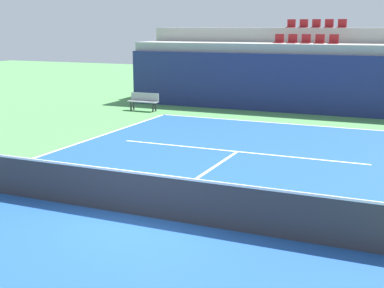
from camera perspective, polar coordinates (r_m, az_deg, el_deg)
name	(u,v)px	position (r m, az deg, el deg)	size (l,w,h in m)	color
ground_plane	(141,216)	(11.35, -5.62, -7.82)	(80.00, 80.00, 0.00)	#4C8C4C
court_surface	(141,216)	(11.35, -5.62, -7.79)	(11.00, 24.00, 0.01)	#1E4C99
baseline_far	(280,123)	(22.20, 9.58, 2.25)	(11.00, 0.10, 0.00)	white
service_line_far	(237,152)	(16.97, 4.96, -0.83)	(8.26, 0.10, 0.00)	white
centre_service_line	(199,177)	(14.08, 0.74, -3.62)	(0.10, 6.40, 0.00)	white
back_wall	(297,84)	(24.85, 11.39, 6.42)	(17.26, 0.30, 2.72)	navy
stands_tier_lower	(304,77)	(26.14, 12.06, 7.18)	(17.26, 2.40, 3.17)	#9E9E99
stands_tier_upper	(314,66)	(28.46, 13.09, 8.29)	(17.26, 2.40, 3.90)	#9E9E99
seating_row_lower	(306,41)	(26.14, 12.27, 10.92)	(3.05, 0.44, 0.44)	maroon
seating_row_upper	(316,25)	(28.48, 13.34, 12.46)	(3.05, 0.44, 0.44)	maroon
tennis_net	(140,193)	(11.19, -5.68, -5.38)	(11.08, 0.08, 1.07)	black
player_bench	(144,100)	(25.28, -5.27, 4.77)	(1.50, 0.40, 0.85)	#99999E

